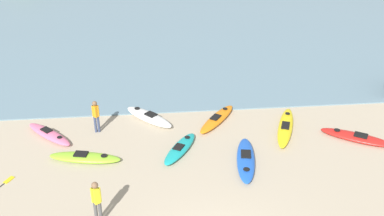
{
  "coord_description": "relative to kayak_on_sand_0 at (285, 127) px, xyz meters",
  "views": [
    {
      "loc": [
        -1.65,
        -9.08,
        10.33
      ],
      "look_at": [
        0.16,
        9.42,
        0.5
      ],
      "focal_mm": 42.0,
      "sensor_mm": 36.0,
      "label": 1
    }
  ],
  "objects": [
    {
      "name": "kayak_on_sand_0",
      "position": [
        0.0,
        0.0,
        0.0
      ],
      "size": [
        1.85,
        3.57,
        0.39
      ],
      "color": "yellow",
      "rests_on": "ground_plane"
    },
    {
      "name": "kayak_on_sand_1",
      "position": [
        -4.84,
        -1.25,
        -0.03
      ],
      "size": [
        1.85,
        2.59,
        0.33
      ],
      "color": "teal",
      "rests_on": "ground_plane"
    },
    {
      "name": "kayak_on_sand_2",
      "position": [
        -8.69,
        -1.54,
        -0.03
      ],
      "size": [
        3.01,
        1.3,
        0.34
      ],
      "color": "#8CCC2D",
      "rests_on": "ground_plane"
    },
    {
      "name": "kayak_on_sand_3",
      "position": [
        -6.09,
        1.53,
        0.0
      ],
      "size": [
        2.49,
        2.58,
        0.4
      ],
      "color": "white",
      "rests_on": "ground_plane"
    },
    {
      "name": "kayak_on_sand_4",
      "position": [
        -10.47,
        0.45,
        -0.03
      ],
      "size": [
        2.45,
        2.44,
        0.34
      ],
      "color": "#E5668C",
      "rests_on": "ground_plane"
    },
    {
      "name": "kayak_on_sand_5",
      "position": [
        -2.94,
        1.1,
        -0.03
      ],
      "size": [
        2.28,
        2.84,
        0.33
      ],
      "color": "orange",
      "rests_on": "ground_plane"
    },
    {
      "name": "kayak_on_sand_6",
      "position": [
        2.85,
        -1.09,
        -0.04
      ],
      "size": [
        3.01,
        2.29,
        0.31
      ],
      "color": "red",
      "rests_on": "ground_plane"
    },
    {
      "name": "kayak_on_sand_7",
      "position": [
        -2.28,
        -2.3,
        -0.03
      ],
      "size": [
        1.27,
        3.24,
        0.33
      ],
      "color": "blue",
      "rests_on": "ground_plane"
    },
    {
      "name": "person_near_foreground",
      "position": [
        -7.83,
        -5.21,
        0.75
      ],
      "size": [
        0.33,
        0.29,
        1.62
      ],
      "color": "#4C4C4C",
      "rests_on": "ground_plane"
    },
    {
      "name": "person_near_waterline",
      "position": [
        -8.39,
        0.69,
        0.71
      ],
      "size": [
        0.31,
        0.27,
        1.54
      ],
      "color": "#384260",
      "rests_on": "ground_plane"
    }
  ]
}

